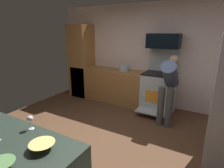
# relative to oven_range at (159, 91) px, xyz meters

# --- Properties ---
(ground_plane) EXTENTS (5.20, 4.80, 0.02)m
(ground_plane) POSITION_rel_oven_range_xyz_m (-0.49, -1.97, -0.52)
(ground_plane) COLOR brown
(wall_back) EXTENTS (5.20, 0.12, 2.60)m
(wall_back) POSITION_rel_oven_range_xyz_m (-0.49, 0.37, 0.79)
(wall_back) COLOR silver
(wall_back) RESTS_ON ground
(lower_cabinet_run) EXTENTS (2.40, 0.60, 0.90)m
(lower_cabinet_run) POSITION_rel_oven_range_xyz_m (-1.39, 0.01, -0.06)
(lower_cabinet_run) COLOR #A36D3B
(lower_cabinet_run) RESTS_ON ground
(cabinet_column) EXTENTS (0.60, 0.60, 2.10)m
(cabinet_column) POSITION_rel_oven_range_xyz_m (-2.39, 0.01, 0.54)
(cabinet_column) COLOR #A36D3B
(cabinet_column) RESTS_ON ground
(oven_range) EXTENTS (0.76, 0.97, 1.53)m
(oven_range) POSITION_rel_oven_range_xyz_m (0.00, 0.00, 0.00)
(oven_range) COLOR silver
(oven_range) RESTS_ON ground
(microwave) EXTENTS (0.74, 0.38, 0.34)m
(microwave) POSITION_rel_oven_range_xyz_m (-0.00, 0.09, 1.19)
(microwave) COLOR black
(microwave) RESTS_ON oven_range
(person_cook) EXTENTS (0.31, 0.72, 1.42)m
(person_cook) POSITION_rel_oven_range_xyz_m (0.33, -0.53, 0.35)
(person_cook) COLOR #4C4C4C
(person_cook) RESTS_ON ground
(mixing_bowl_large) EXTENTS (0.20, 0.20, 0.06)m
(mixing_bowl_large) POSITION_rel_oven_range_xyz_m (-0.22, -3.65, 0.42)
(mixing_bowl_large) COLOR #5F9051
(mixing_bowl_large) RESTS_ON counter_island
(mixing_bowl_prep) EXTENTS (0.23, 0.23, 0.06)m
(mixing_bowl_prep) POSITION_rel_oven_range_xyz_m (-0.16, -3.33, 0.42)
(mixing_bowl_prep) COLOR #EFD374
(mixing_bowl_prep) RESTS_ON counter_island
(wine_glass_mid) EXTENTS (0.06, 0.06, 0.16)m
(wine_glass_mid) POSITION_rel_oven_range_xyz_m (-0.54, -3.15, 0.50)
(wine_glass_mid) COLOR silver
(wine_glass_mid) RESTS_ON counter_island
(stock_pot) EXTENTS (0.29, 0.29, 0.16)m
(stock_pot) POSITION_rel_oven_range_xyz_m (-0.96, 0.01, 0.47)
(stock_pot) COLOR #AEBCC3
(stock_pot) RESTS_ON lower_cabinet_run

